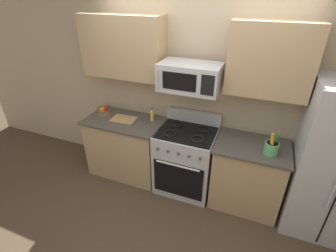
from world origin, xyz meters
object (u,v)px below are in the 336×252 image
range_oven (186,160)px  utensil_crock (271,147)px  bottle_oil (152,115)px  microwave (190,77)px  cutting_board (124,119)px  refrigerator (335,163)px  fruit_basket (104,110)px

range_oven → utensil_crock: (1.02, -0.10, 0.52)m
utensil_crock → bottle_oil: (-1.58, 0.23, 0.01)m
range_oven → utensil_crock: size_ratio=3.76×
utensil_crock → bottle_oil: utensil_crock is taller
microwave → cutting_board: 1.19m
range_oven → microwave: (-0.00, 0.03, 1.17)m
bottle_oil → microwave: bearing=-11.0°
refrigerator → fruit_basket: bearing=177.9°
utensil_crock → cutting_board: 1.97m
fruit_basket → refrigerator: bearing=-2.1°
fruit_basket → utensil_crock: bearing=-4.6°
fruit_basket → bottle_oil: size_ratio=1.19×
microwave → cutting_board: bearing=-179.0°
refrigerator → bottle_oil: refrigerator is taller
range_oven → utensil_crock: bearing=-5.4°
cutting_board → utensil_crock: bearing=-3.1°
microwave → utensil_crock: microwave is taller
refrigerator → utensil_crock: refrigerator is taller
refrigerator → cutting_board: size_ratio=5.28×
range_oven → fruit_basket: range_oven is taller
utensil_crock → cutting_board: utensil_crock is taller
cutting_board → refrigerator: bearing=-0.6°
cutting_board → fruit_basket: bearing=168.0°
refrigerator → microwave: size_ratio=2.53×
refrigerator → bottle_oil: bearing=176.1°
utensil_crock → bottle_oil: bearing=171.6°
microwave → utensil_crock: size_ratio=2.46×
microwave → bottle_oil: size_ratio=3.62×
cutting_board → microwave: bearing=1.0°
microwave → range_oven: bearing=-89.9°
fruit_basket → bottle_oil: bearing=3.3°
range_oven → refrigerator: bearing=-0.6°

